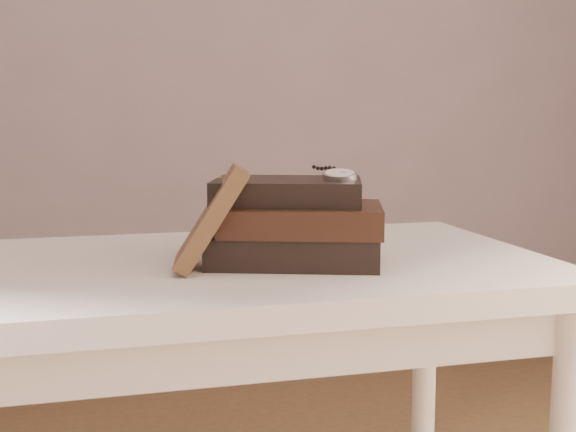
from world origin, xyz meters
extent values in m
cube|color=gray|center=(0.00, 1.75, 1.35)|extent=(3.50, 0.02, 2.70)
cube|color=silver|center=(0.00, 0.35, 0.73)|extent=(1.00, 0.60, 0.04)
cube|color=white|center=(0.00, 0.35, 0.67)|extent=(0.88, 0.49, 0.08)
cylinder|color=white|center=(0.45, 0.60, 0.35)|extent=(0.05, 0.05, 0.71)
cube|color=black|center=(0.08, 0.30, 0.77)|extent=(0.31, 0.26, 0.05)
cube|color=beige|center=(0.08, 0.30, 0.77)|extent=(0.30, 0.24, 0.04)
cube|color=gold|center=(-0.04, 0.37, 0.77)|extent=(0.01, 0.01, 0.05)
cube|color=maroon|center=(-0.04, 0.34, 0.77)|extent=(0.06, 0.16, 0.05)
cube|color=black|center=(0.09, 0.29, 0.82)|extent=(0.29, 0.24, 0.04)
cube|color=beige|center=(0.09, 0.29, 0.82)|extent=(0.28, 0.23, 0.03)
cube|color=gold|center=(-0.02, 0.35, 0.82)|extent=(0.01, 0.01, 0.05)
cube|color=black|center=(0.07, 0.32, 0.86)|extent=(0.27, 0.23, 0.04)
cube|color=beige|center=(0.07, 0.32, 0.86)|extent=(0.26, 0.21, 0.03)
cube|color=gold|center=(-0.03, 0.38, 0.86)|extent=(0.01, 0.01, 0.04)
cube|color=#422C19|center=(-0.06, 0.27, 0.83)|extent=(0.13, 0.12, 0.16)
cylinder|color=silver|center=(0.14, 0.26, 0.89)|extent=(0.07, 0.07, 0.02)
cylinder|color=white|center=(0.14, 0.26, 0.90)|extent=(0.06, 0.06, 0.01)
torus|color=silver|center=(0.14, 0.26, 0.89)|extent=(0.07, 0.07, 0.01)
cylinder|color=silver|center=(0.15, 0.30, 0.89)|extent=(0.01, 0.01, 0.01)
cube|color=black|center=(0.14, 0.27, 0.90)|extent=(0.01, 0.01, 0.00)
cube|color=black|center=(0.15, 0.26, 0.90)|extent=(0.01, 0.00, 0.00)
sphere|color=black|center=(0.15, 0.30, 0.90)|extent=(0.01, 0.01, 0.01)
sphere|color=black|center=(0.15, 0.32, 0.90)|extent=(0.01, 0.01, 0.01)
sphere|color=black|center=(0.15, 0.33, 0.90)|extent=(0.01, 0.01, 0.01)
sphere|color=black|center=(0.14, 0.35, 0.90)|extent=(0.01, 0.01, 0.01)
sphere|color=black|center=(0.14, 0.36, 0.89)|extent=(0.01, 0.01, 0.01)
sphere|color=black|center=(0.14, 0.37, 0.89)|extent=(0.01, 0.01, 0.01)
sphere|color=black|center=(0.14, 0.39, 0.90)|extent=(0.01, 0.01, 0.01)
torus|color=silver|center=(-0.01, 0.42, 0.83)|extent=(0.06, 0.03, 0.05)
torus|color=silver|center=(0.04, 0.40, 0.83)|extent=(0.06, 0.03, 0.05)
cylinder|color=silver|center=(0.01, 0.41, 0.83)|extent=(0.02, 0.01, 0.00)
cylinder|color=silver|center=(-0.02, 0.49, 0.82)|extent=(0.04, 0.11, 0.03)
cylinder|color=silver|center=(0.08, 0.45, 0.82)|extent=(0.04, 0.11, 0.03)
camera|label=1|loc=(-0.23, -0.84, 0.99)|focal=46.83mm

